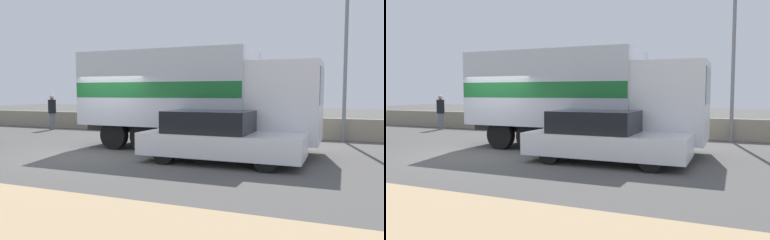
# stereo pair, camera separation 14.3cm
# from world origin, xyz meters

# --- Properties ---
(ground_plane) EXTENTS (80.00, 80.00, 0.00)m
(ground_plane) POSITION_xyz_m (0.00, 0.00, 0.00)
(ground_plane) COLOR #514F4C
(stone_wall_backdrop) EXTENTS (60.00, 0.35, 0.89)m
(stone_wall_backdrop) POSITION_xyz_m (0.00, 7.07, 0.44)
(stone_wall_backdrop) COLOR gray
(stone_wall_backdrop) RESTS_ON ground_plane
(street_lamp) EXTENTS (0.56, 0.28, 8.23)m
(street_lamp) POSITION_xyz_m (7.27, 6.65, 4.68)
(street_lamp) COLOR slate
(street_lamp) RESTS_ON ground_plane
(box_truck) EXTENTS (8.05, 2.53, 3.35)m
(box_truck) POSITION_xyz_m (2.38, 2.36, 1.92)
(box_truck) COLOR silver
(box_truck) RESTS_ON ground_plane
(car_hatchback) EXTENTS (4.50, 1.75, 1.45)m
(car_hatchback) POSITION_xyz_m (4.03, 0.38, 0.71)
(car_hatchback) COLOR silver
(car_hatchback) RESTS_ON ground_plane
(pedestrian) EXTENTS (0.40, 0.40, 1.81)m
(pedestrian) POSITION_xyz_m (-6.99, 5.94, 0.94)
(pedestrian) COLOR slate
(pedestrian) RESTS_ON ground_plane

